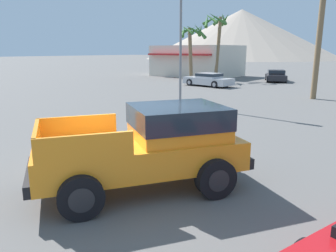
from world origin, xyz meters
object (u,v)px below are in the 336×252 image
parked_car_dark (276,75)px  palm_tree_short (216,29)px  street_lamp_post (181,23)px  parked_car_silver (208,79)px  palm_tree_tall (192,38)px  orange_pickup_truck (153,143)px

parked_car_dark → palm_tree_short: (-5.67, -2.58, 4.63)m
street_lamp_post → parked_car_dark: bearing=94.9°
parked_car_silver → palm_tree_tall: size_ratio=0.80×
parked_car_dark → street_lamp_post: size_ratio=0.61×
orange_pickup_truck → palm_tree_tall: 27.28m
orange_pickup_truck → street_lamp_post: bearing=155.7°
parked_car_dark → palm_tree_tall: bearing=-168.8°
street_lamp_post → palm_tree_tall: 15.54m
parked_car_silver → street_lamp_post: street_lamp_post is taller
parked_car_dark → street_lamp_post: street_lamp_post is taller
orange_pickup_truck → palm_tree_short: palm_tree_short is taller
palm_tree_tall → palm_tree_short: palm_tree_short is taller
street_lamp_post → palm_tree_short: (-7.24, 15.70, 0.63)m
palm_tree_short → palm_tree_tall: bearing=-114.4°
parked_car_dark → parked_car_silver: bearing=-134.7°
orange_pickup_truck → parked_car_dark: 28.99m
parked_car_dark → palm_tree_tall: size_ratio=0.82×
parked_car_dark → palm_tree_short: size_ratio=0.67×
street_lamp_post → parked_car_silver: bearing=113.9°
parked_car_silver → street_lamp_post: 11.52m
parked_car_silver → palm_tree_short: bearing=31.2°
parked_car_dark → parked_car_silver: 8.86m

